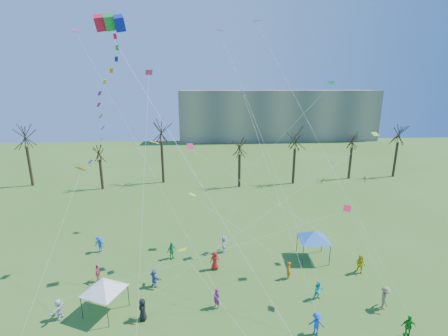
{
  "coord_description": "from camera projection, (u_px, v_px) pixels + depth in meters",
  "views": [
    {
      "loc": [
        -1.92,
        -15.29,
        16.39
      ],
      "look_at": [
        -0.39,
        5.0,
        11.0
      ],
      "focal_mm": 25.0,
      "sensor_mm": 36.0,
      "label": 1
    }
  ],
  "objects": [
    {
      "name": "canopy_tent_blue",
      "position": [
        314.0,
        235.0,
        29.95
      ],
      "size": [
        3.85,
        3.85,
        2.9
      ],
      "color": "#3F3F44",
      "rests_on": "ground"
    },
    {
      "name": "canopy_tent_white",
      "position": [
        104.0,
        286.0,
        22.72
      ],
      "size": [
        3.23,
        3.23,
        2.66
      ],
      "color": "#3F3F44",
      "rests_on": "ground"
    },
    {
      "name": "small_kites_aloft",
      "position": [
        222.0,
        136.0,
        27.53
      ],
      "size": [
        28.75,
        19.86,
        33.32
      ],
      "color": "orange",
      "rests_on": "ground"
    },
    {
      "name": "festival_crowd",
      "position": [
        216.0,
        284.0,
        25.27
      ],
      "size": [
        25.96,
        14.91,
        1.83
      ],
      "color": "red",
      "rests_on": "ground"
    },
    {
      "name": "bare_tree_row",
      "position": [
        222.0,
        142.0,
        52.71
      ],
      "size": [
        69.95,
        9.11,
        11.4
      ],
      "color": "black",
      "rests_on": "ground"
    },
    {
      "name": "distant_building",
      "position": [
        277.0,
        115.0,
        97.8
      ],
      "size": [
        60.0,
        14.0,
        15.0
      ],
      "primitive_type": "cube",
      "color": "gray",
      "rests_on": "ground"
    },
    {
      "name": "big_box_kite",
      "position": [
        109.0,
        102.0,
        19.44
      ],
      "size": [
        6.72,
        5.23,
        22.64
      ],
      "color": "red",
      "rests_on": "ground"
    }
  ]
}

